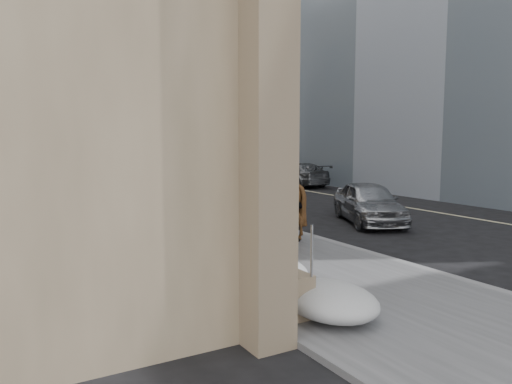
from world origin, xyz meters
TOP-DOWN VIEW (x-y plane):
  - ground at (0.00, 0.00)m, footprint 140.00×140.00m
  - sidewalk at (0.00, 10.00)m, footprint 5.00×80.00m
  - curb at (2.62, 10.00)m, footprint 0.24×80.00m
  - lane_line at (10.50, 10.00)m, footprint 0.15×70.00m
  - far_podium at (15.50, 10.00)m, footprint 2.00×80.00m
  - bg_building_mid at (4.00, 60.00)m, footprint 30.00×12.00m
  - streetlight_mid at (2.74, 14.00)m, footprint 1.71×0.24m
  - streetlight_far at (2.74, 34.00)m, footprint 1.71×0.24m
  - traffic_signal at (2.07, 22.00)m, footprint 4.10×0.22m
  - snow_bank at (-1.42, 8.11)m, footprint 1.70×18.10m
  - mounted_horse_left at (-1.15, 5.99)m, footprint 1.77×2.73m
  - mounted_horse_right at (1.35, 4.61)m, footprint 2.30×2.47m
  - pedestrian at (1.57, 3.52)m, footprint 0.95×0.44m
  - car_silver at (6.19, 5.20)m, footprint 3.60×4.94m
  - car_grey at (11.73, 17.78)m, footprint 2.26×5.20m

SIDE VIEW (x-z plane):
  - ground at x=0.00m, z-range 0.00..0.00m
  - lane_line at x=10.50m, z-range 0.00..0.01m
  - sidewalk at x=0.00m, z-range 0.00..0.12m
  - curb at x=2.62m, z-range 0.00..0.12m
  - snow_bank at x=-1.42m, z-range 0.09..0.85m
  - car_grey at x=11.73m, z-range 0.00..1.49m
  - car_silver at x=6.19m, z-range 0.00..1.56m
  - pedestrian at x=1.57m, z-range 0.12..1.71m
  - mounted_horse_left at x=-1.15m, z-range -0.12..2.60m
  - mounted_horse_right at x=1.35m, z-range -0.05..2.77m
  - far_podium at x=15.50m, z-range 0.00..4.00m
  - traffic_signal at x=2.07m, z-range 1.00..7.00m
  - streetlight_mid at x=2.74m, z-range 0.58..8.58m
  - streetlight_far at x=2.74m, z-range 0.58..8.58m
  - bg_building_mid at x=4.00m, z-range 0.00..28.00m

